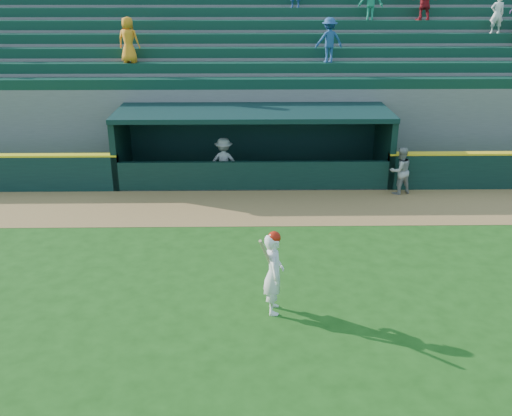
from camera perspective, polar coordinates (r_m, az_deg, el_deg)
The scene contains 7 objects.
ground at distance 13.33m, azimuth 0.11°, elevation -7.77°, with size 120.00×120.00×0.00m, color #1A4A12.
warning_track at distance 17.76m, azimuth -0.17°, elevation 0.08°, with size 40.00×3.00×0.01m, color olive.
dugout_player_front at distance 19.27m, azimuth 14.23°, elevation 3.64°, with size 0.77×0.60×1.58m, color #989893.
dugout_player_inside at distance 19.62m, azimuth -3.23°, elevation 4.69°, with size 1.06×0.61×1.64m, color #A6A6A1.
dugout at distance 20.28m, azimuth -0.29°, elevation 6.89°, with size 9.40×2.80×2.46m.
stands at distance 24.52m, azimuth -0.40°, elevation 12.00°, with size 34.50×6.25×7.42m.
batter_at_plate at distance 11.95m, azimuth 1.78°, elevation -6.42°, with size 0.55×0.78×1.87m.
Camera 1 is at (-0.21, -11.59, 6.58)m, focal length 40.00 mm.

